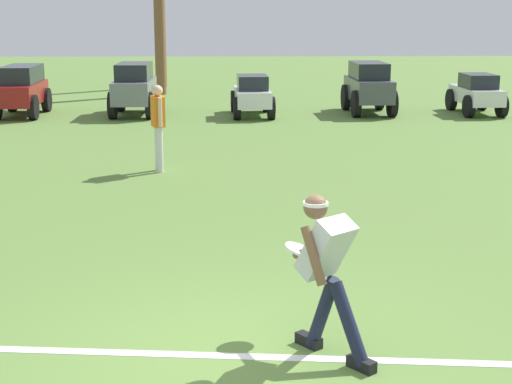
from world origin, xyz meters
TOP-DOWN VIEW (x-y plane):
  - ground_plane at (0.00, 0.00)m, footprint 80.00×80.00m
  - field_line_paint at (0.00, 0.12)m, footprint 23.30×2.24m
  - frisbee_thrower at (0.82, 0.17)m, footprint 0.67×1.04m
  - frisbee_in_flight at (0.62, 0.72)m, footprint 0.32×0.32m
  - teammate_near_sideline at (-1.37, 7.84)m, footprint 0.29×0.49m
  - parked_car_slot_a at (-5.80, 15.27)m, footprint 1.21×2.43m
  - parked_car_slot_b at (-2.76, 15.31)m, footprint 1.16×2.35m
  - parked_car_slot_c at (0.44, 15.09)m, footprint 1.19×2.24m
  - parked_car_slot_d at (3.67, 15.52)m, footprint 1.26×2.39m
  - parked_car_slot_e at (6.63, 15.36)m, footprint 1.17×2.24m

SIDE VIEW (x-z plane):
  - ground_plane at x=0.00m, z-range 0.00..0.00m
  - field_line_paint at x=0.00m, z-range 0.00..0.01m
  - parked_car_slot_c at x=0.44m, z-range 0.01..1.11m
  - parked_car_slot_e at x=6.63m, z-range 0.01..1.11m
  - parked_car_slot_a at x=-5.80m, z-range 0.05..1.39m
  - parked_car_slot_b at x=-2.76m, z-range 0.04..1.44m
  - parked_car_slot_d at x=3.67m, z-range 0.04..1.44m
  - frisbee_in_flight at x=0.62m, z-range 0.71..0.82m
  - frisbee_thrower at x=0.82m, z-range 0.09..1.48m
  - teammate_near_sideline at x=-1.37m, z-range 0.16..1.72m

